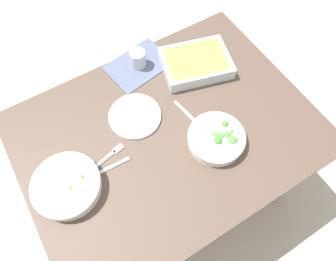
{
  "coord_description": "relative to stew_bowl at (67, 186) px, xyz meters",
  "views": [
    {
      "loc": [
        0.3,
        0.5,
        1.85
      ],
      "look_at": [
        0.0,
        0.0,
        0.74
      ],
      "focal_mm": 32.71,
      "sensor_mm": 36.0,
      "label": 1
    }
  ],
  "objects": [
    {
      "name": "broccoli_bowl",
      "position": [
        -0.58,
        0.13,
        -0.0
      ],
      "size": [
        0.23,
        0.23,
        0.07
      ],
      "color": "white",
      "rests_on": "dining_table"
    },
    {
      "name": "baking_dish",
      "position": [
        -0.72,
        -0.23,
        0.0
      ],
      "size": [
        0.35,
        0.29,
        0.06
      ],
      "color": "silver",
      "rests_on": "dining_table"
    },
    {
      "name": "fork_on_table",
      "position": [
        -0.18,
        -0.04,
        -0.03
      ],
      "size": [
        0.18,
        0.05,
        0.01
      ],
      "color": "silver",
      "rests_on": "dining_table"
    },
    {
      "name": "spoon_by_stew",
      "position": [
        -0.14,
        0.01,
        -0.03
      ],
      "size": [
        0.18,
        0.03,
        0.01
      ],
      "color": "silver",
      "rests_on": "dining_table"
    },
    {
      "name": "stew_bowl",
      "position": [
        0.0,
        0.0,
        0.0
      ],
      "size": [
        0.25,
        0.25,
        0.06
      ],
      "color": "white",
      "rests_on": "dining_table"
    },
    {
      "name": "spoon_by_broccoli",
      "position": [
        -0.56,
        -0.01,
        -0.03
      ],
      "size": [
        0.05,
        0.18,
        0.01
      ],
      "color": "silver",
      "rests_on": "dining_table"
    },
    {
      "name": "drink_cup",
      "position": [
        -0.5,
        -0.38,
        0.01
      ],
      "size": [
        0.07,
        0.07,
        0.08
      ],
      "color": "#B2BCC6",
      "rests_on": "dining_table"
    },
    {
      "name": "side_plate",
      "position": [
        -0.36,
        -0.14,
        -0.03
      ],
      "size": [
        0.22,
        0.22,
        0.01
      ],
      "primitive_type": "cylinder",
      "color": "white",
      "rests_on": "dining_table"
    },
    {
      "name": "placemat",
      "position": [
        -0.5,
        -0.38,
        -0.03
      ],
      "size": [
        0.31,
        0.24,
        0.0
      ],
      "primitive_type": "cube",
      "rotation": [
        0.0,
        0.0,
        0.17
      ],
      "color": "#4C5670",
      "rests_on": "dining_table"
    },
    {
      "name": "ground_plane",
      "position": [
        -0.44,
        -0.02,
        -0.77
      ],
      "size": [
        6.0,
        6.0,
        0.0
      ],
      "primitive_type": "plane",
      "color": "#B2A899"
    },
    {
      "name": "dining_table",
      "position": [
        -0.44,
        -0.02,
        -0.12
      ],
      "size": [
        1.2,
        0.9,
        0.74
      ],
      "color": "#4C3D33",
      "rests_on": "ground_plane"
    }
  ]
}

